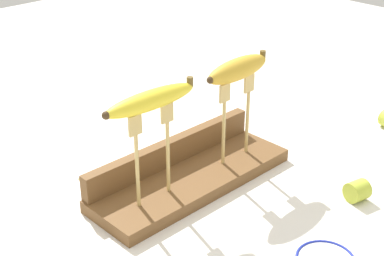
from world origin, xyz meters
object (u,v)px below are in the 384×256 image
banana_raised_right (238,69)px  banana_chunk_near (358,191)px  fork_stand_right (236,112)px  fork_fallen_near (105,204)px  fork_stand_left (152,146)px  banana_raised_left (151,100)px

banana_raised_right → banana_chunk_near: bearing=-71.8°
fork_stand_right → fork_fallen_near: (-0.28, 0.07, -0.13)m
fork_stand_left → banana_raised_left: 0.09m
fork_stand_right → banana_raised_right: 0.09m
banana_raised_right → fork_fallen_near: size_ratio=0.95×
banana_raised_right → banana_chunk_near: size_ratio=3.59×
fork_stand_right → banana_raised_left: bearing=180.0°
fork_stand_left → banana_raised_right: banana_raised_right is taller
banana_raised_right → banana_chunk_near: (0.08, -0.24, -0.20)m
banana_raised_right → fork_stand_left: bearing=180.0°
fork_stand_left → fork_stand_right: bearing=0.0°
fork_stand_left → banana_raised_left: banana_raised_left is taller
fork_stand_right → banana_chunk_near: bearing=-71.8°
banana_raised_left → banana_raised_right: size_ratio=1.13×
fork_stand_left → fork_fallen_near: fork_stand_left is taller
banana_raised_left → banana_raised_right: 0.22m
fork_fallen_near → banana_raised_left: bearing=-51.2°
fork_fallen_near → banana_chunk_near: banana_chunk_near is taller
fork_stand_right → banana_raised_right: size_ratio=1.02×
fork_stand_right → banana_chunk_near: fork_stand_right is taller
fork_fallen_near → banana_chunk_near: size_ratio=3.78×
fork_stand_left → fork_fallen_near: 0.16m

